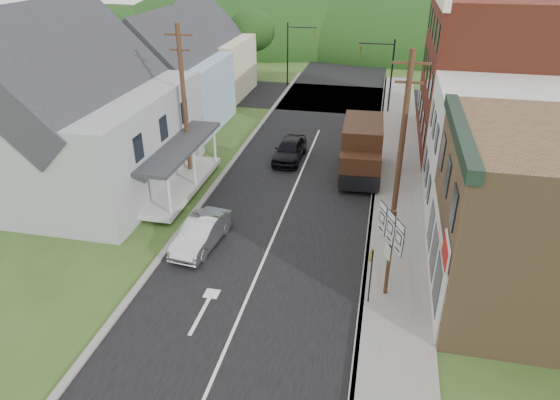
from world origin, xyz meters
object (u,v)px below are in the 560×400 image
Objects in this scene: silver_sedan at (202,233)px; delivery_van at (362,150)px; dark_sedan at (290,150)px; route_sign_cluster at (390,242)px; warning_sign at (371,267)px.

delivery_van is at bearing 61.57° from silver_sedan.
dark_sedan is 14.77m from route_sign_cluster.
dark_sedan is (2.04, 11.09, 0.04)m from silver_sedan.
route_sign_cluster is at bearing -7.14° from silver_sedan.
silver_sedan is at bearing 171.83° from warning_sign.
silver_sedan is 1.09× the size of route_sign_cluster.
route_sign_cluster is (8.53, -2.03, 1.93)m from silver_sedan.
silver_sedan is 11.28m from dark_sedan.
dark_sedan is at bearing 85.86° from silver_sedan.
route_sign_cluster reaches higher than dark_sedan.
route_sign_cluster reaches higher than warning_sign.
delivery_van reaches higher than silver_sedan.
warning_sign is at bearing -12.51° from silver_sedan.
warning_sign is (7.91, -2.69, 1.11)m from silver_sedan.
dark_sedan is at bearing 91.47° from route_sign_cluster.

